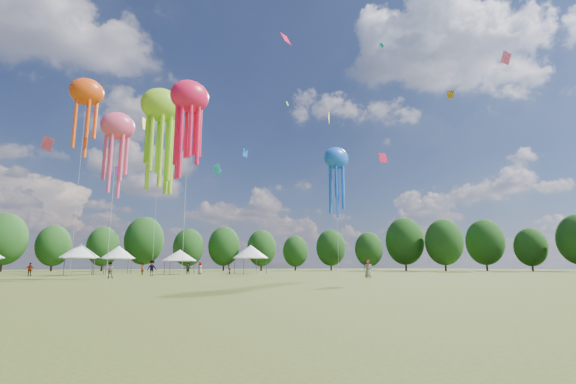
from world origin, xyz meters
TOP-DOWN VIEW (x-y plane):
  - ground at (0.00, 0.00)m, footprint 300.00×300.00m
  - spectator_near at (-8.62, 35.49)m, footprint 0.76×0.60m
  - spectators_far at (2.92, 44.96)m, footprint 32.17×28.02m
  - festival_tents at (-4.01, 54.27)m, footprint 40.54×12.17m
  - show_kites at (-3.35, 41.68)m, footprint 29.08×24.48m
  - small_kites at (2.52, 40.75)m, footprint 66.65×58.32m
  - treeline at (-3.87, 62.51)m, footprint 201.57×95.24m

SIDE VIEW (x-z plane):
  - ground at x=0.00m, z-range 0.00..0.00m
  - spectator_near at x=-8.62m, z-range 0.00..1.55m
  - spectators_far at x=2.92m, z-range -0.08..1.83m
  - festival_tents at x=-4.01m, z-range 0.90..5.35m
  - treeline at x=-3.87m, z-range -0.17..13.26m
  - show_kites at x=-3.35m, z-range 5.49..31.24m
  - small_kites at x=2.52m, z-range 9.08..55.10m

